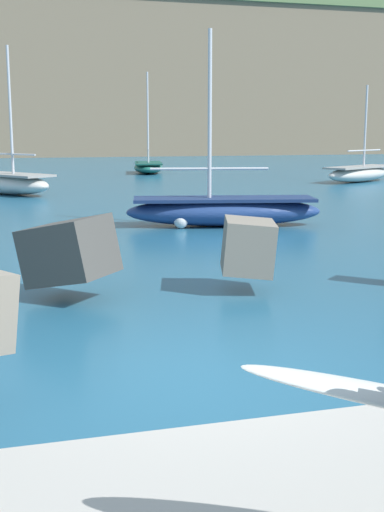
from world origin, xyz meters
The scene contains 8 objects.
ground_plane centered at (0.00, 0.00, 0.00)m, with size 400.00×400.00×0.00m, color #235B7A.
breakwater_jetty centered at (-2.20, 1.72, 0.96)m, with size 30.02×7.20×1.94m.
boat_near_left centered at (7.42, 38.65, 0.45)m, with size 2.78×5.05×6.81m.
boat_near_centre centered at (-2.05, 25.08, 0.55)m, with size 4.62×5.35×6.68m.
boat_near_right centered at (4.35, 12.38, 0.50)m, with size 6.28×2.79×5.92m.
boat_mid_right centered at (17.59, 27.62, 0.51)m, with size 5.85×4.27×5.48m.
mooring_buoy_inner centered at (2.91, 12.17, 0.22)m, with size 0.44×0.44×0.44m.
headland_bluff centered at (6.00, 85.97, 9.31)m, with size 89.95×36.26×18.57m.
Camera 1 is at (-2.15, -7.43, 2.94)m, focal length 47.13 mm.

